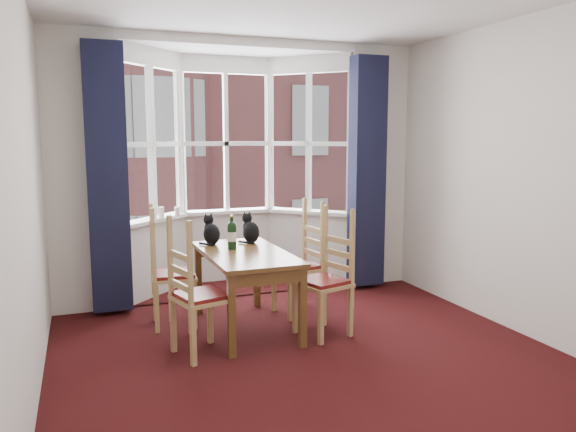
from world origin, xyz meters
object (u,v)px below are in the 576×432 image
cat_left (211,232)px  candle_tall (161,212)px  dining_table (245,262)px  cat_right (251,230)px  chair_left_near (191,300)px  wine_bottle (232,234)px  candle_short (177,212)px  chair_right_far (305,266)px  chair_left_far (164,277)px  chair_right_near (331,282)px

cat_left → candle_tall: 1.02m
dining_table → cat_right: bearing=67.5°
chair_left_near → cat_right: cat_right is taller
wine_bottle → candle_short: (-0.29, 1.30, 0.06)m
cat_right → wine_bottle: 0.38m
cat_left → chair_right_far: bearing=-13.4°
chair_left_far → cat_left: cat_left is taller
chair_left_near → cat_right: 1.26m
candle_short → cat_right: bearing=-61.7°
dining_table → candle_short: (-0.37, 1.46, 0.29)m
chair_left_far → dining_table: bearing=-26.3°
candle_short → chair_left_near: bearing=-96.4°
chair_left_far → wine_bottle: (0.61, -0.18, 0.39)m
dining_table → chair_right_near: bearing=-28.2°
cat_right → chair_right_near: bearing=-57.7°
chair_right_far → cat_right: 0.66m
chair_right_near → chair_left_near: bearing=-174.6°
chair_right_near → cat_right: cat_right is taller
chair_right_near → cat_right: 1.02m
candle_short → wine_bottle: bearing=-77.4°
wine_bottle → chair_left_far: bearing=163.2°
cat_left → wine_bottle: wine_bottle is taller
dining_table → chair_right_far: bearing=20.6°
dining_table → candle_short: bearing=104.3°
candle_tall → dining_table: bearing=-68.9°
dining_table → wine_bottle: size_ratio=4.19×
dining_table → wine_bottle: (-0.08, 0.16, 0.23)m
cat_left → chair_left_near: bearing=-111.8°
dining_table → cat_right: 0.51m
chair_left_near → chair_right_near: bearing=5.4°
chair_left_far → cat_right: cat_right is taller
chair_left_far → wine_bottle: 0.75m
chair_right_near → cat_right: (-0.51, 0.80, 0.37)m
wine_bottle → candle_short: size_ratio=2.97×
cat_left → candle_tall: cat_left is taller
chair_right_near → candle_tall: 2.23m
chair_left_near → candle_tall: bearing=88.8°
chair_left_near → chair_left_far: (-0.10, 0.83, 0.00)m
chair_left_near → chair_left_far: same height
candle_tall → candle_short: size_ratio=1.10×
dining_table → cat_left: cat_left is taller
cat_left → chair_right_near: bearing=-43.4°
chair_right_near → candle_short: candle_short is taller
chair_right_near → cat_left: 1.28m
cat_right → chair_left_far: bearing=-174.0°
chair_left_near → chair_left_far: bearing=96.9°
chair_right_near → chair_right_far: size_ratio=1.00×
candle_tall → chair_right_far: bearing=-43.2°
chair_left_near → chair_left_far: 0.84m
dining_table → candle_tall: size_ratio=11.35×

